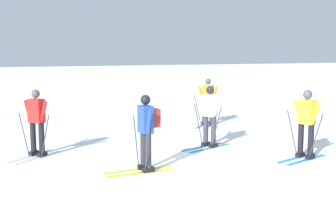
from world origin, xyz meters
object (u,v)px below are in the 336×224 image
object	(u,v)px
skier_blue	(147,129)
skier_red	(36,121)
skier_white	(210,115)
skier_orange	(208,100)
skier_yellow	(306,122)

from	to	relation	value
skier_blue	skier_red	xyz separation A→B (m)	(-1.92, 2.53, -0.04)
skier_blue	skier_white	world-z (taller)	same
skier_orange	skier_red	bearing A→B (deg)	-160.58
skier_orange	skier_red	size ratio (longest dim) A/B	1.00
skier_blue	skier_red	world-z (taller)	same
skier_yellow	skier_blue	xyz separation A→B (m)	(-4.00, 0.67, 0.04)
skier_white	skier_red	size ratio (longest dim) A/B	1.00
skier_blue	skier_white	bearing A→B (deg)	30.73
skier_yellow	skier_red	size ratio (longest dim) A/B	1.00
skier_yellow	skier_white	size ratio (longest dim) A/B	1.00
skier_yellow	skier_blue	world-z (taller)	same
skier_yellow	skier_blue	size ratio (longest dim) A/B	1.00
skier_yellow	skier_red	distance (m)	6.74
skier_blue	skier_yellow	bearing A→B (deg)	-9.50
skier_white	skier_red	bearing A→B (deg)	167.43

